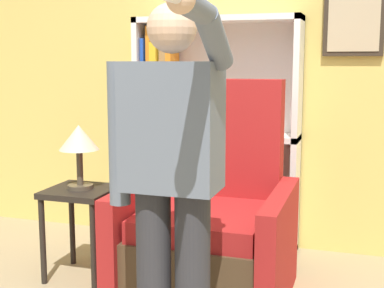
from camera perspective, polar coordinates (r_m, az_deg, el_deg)
wall_back at (r=3.89m, az=6.04°, el=9.64°), size 8.00×0.11×2.80m
bookcase at (r=3.86m, az=0.60°, el=0.58°), size 1.17×0.28×1.65m
armchair at (r=3.14m, az=1.94°, el=-9.15°), size 0.93×0.88×1.24m
person_standing at (r=2.20m, az=-2.26°, el=-3.13°), size 0.54×0.78×1.58m
side_table at (r=3.40m, az=-11.75°, el=-6.48°), size 0.40×0.40×0.57m
table_lamp at (r=3.32m, az=-11.97°, el=0.27°), size 0.24×0.24×0.40m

